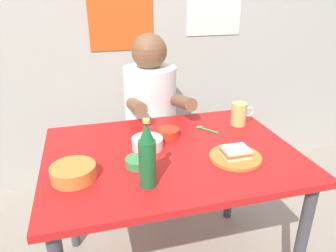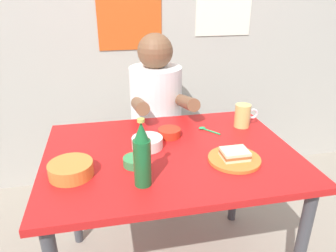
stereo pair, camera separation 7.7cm
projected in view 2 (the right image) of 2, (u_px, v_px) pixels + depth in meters
name	position (u px, v px, depth m)	size (l,w,h in m)	color
wall_back	(138.00, 5.00, 2.12)	(4.40, 0.09, 2.60)	#ADA89E
dining_table	(170.00, 169.00, 1.44)	(1.10, 0.80, 0.74)	red
stool	(157.00, 158.00, 2.13)	(0.34, 0.34, 0.45)	#4C4C51
person_seated	(156.00, 100.00, 1.95)	(0.33, 0.56, 0.72)	white
plate_orange	(234.00, 159.00, 1.32)	(0.22, 0.22, 0.01)	orange
sandwich	(235.00, 154.00, 1.31)	(0.11, 0.09, 0.04)	beige
beer_mug	(243.00, 116.00, 1.63)	(0.13, 0.08, 0.12)	#D1BC66
beer_bottle	(142.00, 156.00, 1.12)	(0.06, 0.06, 0.26)	#19602D
sauce_bowl_chili	(169.00, 132.00, 1.53)	(0.11, 0.11, 0.04)	red
dip_bowl_green	(135.00, 161.00, 1.28)	(0.10, 0.10, 0.03)	#388C4C
soup_bowl_orange	(71.00, 169.00, 1.21)	(0.17, 0.17, 0.05)	orange
rice_bowl_white	(147.00, 142.00, 1.42)	(0.14, 0.14, 0.05)	silver
spoon	(206.00, 129.00, 1.60)	(0.09, 0.10, 0.01)	#26A559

